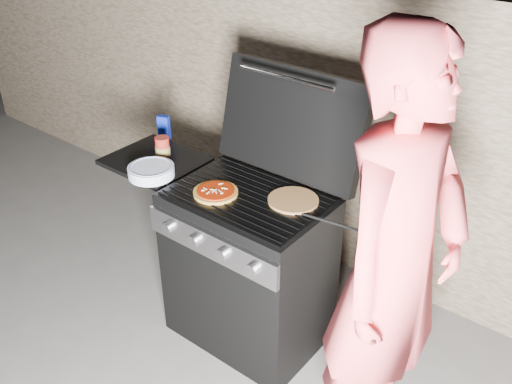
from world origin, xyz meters
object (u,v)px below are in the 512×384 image
Objects in this scene: gas_grill at (214,251)px; pizza_topped at (216,192)px; person at (395,269)px; sauce_jar at (163,148)px.

gas_grill is 5.98× the size of pizza_topped.
gas_grill is 0.49m from pizza_topped.
person reaches higher than pizza_topped.
person reaches higher than sauce_jar.
pizza_topped is 0.12× the size of person.
sauce_jar is 0.06× the size of person.
gas_grill is 10.77× the size of sauce_jar.
sauce_jar is (-0.39, 0.04, 0.51)m from gas_grill.
gas_grill is at bearing -5.58° from sauce_jar.
person is (1.12, -0.15, 0.52)m from gas_grill.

